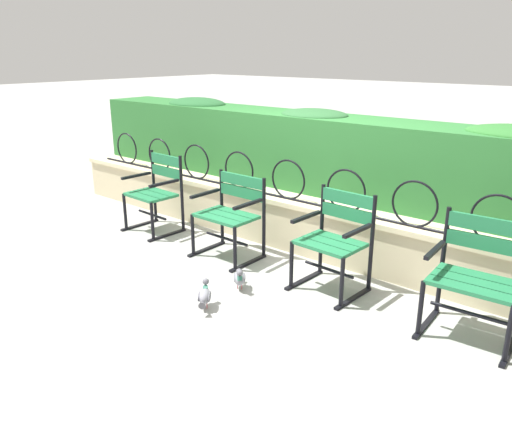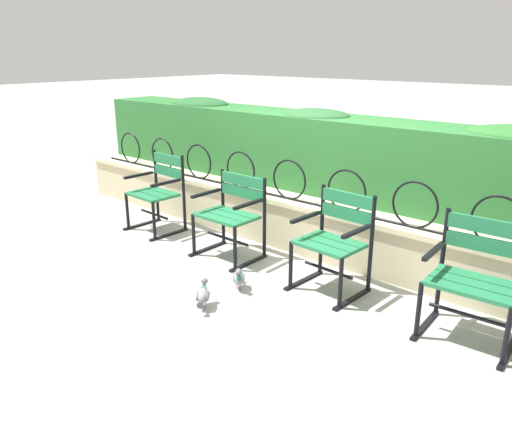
% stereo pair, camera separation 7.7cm
% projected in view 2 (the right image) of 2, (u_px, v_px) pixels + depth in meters
% --- Properties ---
extents(ground_plane, '(60.00, 60.00, 0.00)m').
position_uv_depth(ground_plane, '(252.00, 273.00, 4.78)').
color(ground_plane, '#9E9E99').
extents(stone_wall, '(7.16, 0.41, 0.54)m').
position_uv_depth(stone_wall, '(303.00, 225.00, 5.28)').
color(stone_wall, beige).
rests_on(stone_wall, ground).
extents(iron_arch_fence, '(6.62, 0.02, 0.42)m').
position_uv_depth(iron_arch_fence, '(290.00, 182.00, 5.16)').
color(iron_arch_fence, black).
rests_on(iron_arch_fence, stone_wall).
extents(hedge_row, '(7.01, 0.68, 0.89)m').
position_uv_depth(hedge_row, '(333.00, 152.00, 5.44)').
color(hedge_row, '#2D7033').
rests_on(hedge_row, stone_wall).
extents(park_chair_leftmost, '(0.58, 0.54, 0.89)m').
position_uv_depth(park_chair_leftmost, '(158.00, 191.00, 5.83)').
color(park_chair_leftmost, '#237547').
rests_on(park_chair_leftmost, ground).
extents(park_chair_centre_left, '(0.62, 0.52, 0.83)m').
position_uv_depth(park_chair_centre_left, '(232.00, 212.00, 5.07)').
color(park_chair_centre_left, '#237547').
rests_on(park_chair_centre_left, ground).
extents(park_chair_centre_right, '(0.59, 0.55, 0.87)m').
position_uv_depth(park_chair_centre_right, '(335.00, 239.00, 4.34)').
color(park_chair_centre_right, '#237547').
rests_on(park_chair_centre_right, ground).
extents(park_chair_rightmost, '(0.66, 0.56, 0.89)m').
position_uv_depth(park_chair_rightmost, '(476.00, 277.00, 3.60)').
color(park_chair_rightmost, '#237547').
rests_on(park_chair_rightmost, ground).
extents(pigeon_near_chairs, '(0.23, 0.24, 0.22)m').
position_uv_depth(pigeon_near_chairs, '(239.00, 277.00, 4.44)').
color(pigeon_near_chairs, gray).
rests_on(pigeon_near_chairs, ground).
extents(pigeon_far_side, '(0.22, 0.25, 0.22)m').
position_uv_depth(pigeon_far_side, '(203.00, 295.00, 4.10)').
color(pigeon_far_side, gray).
rests_on(pigeon_far_side, ground).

